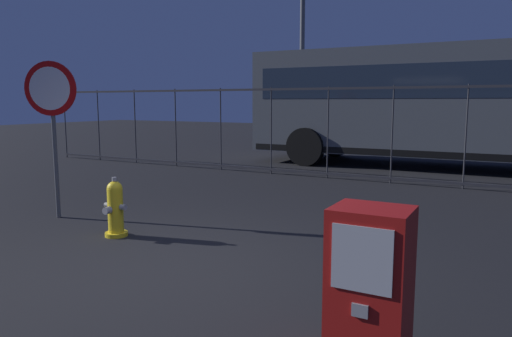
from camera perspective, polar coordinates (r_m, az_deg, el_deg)
name	(u,v)px	position (r m, az deg, el deg)	size (l,w,h in m)	color
ground_plane	(172,271)	(4.93, -9.99, -11.89)	(60.00, 60.00, 0.00)	black
fire_hydrant	(115,209)	(6.21, -16.41, -4.60)	(0.33, 0.32, 0.75)	yellow
newspaper_box_primary	(370,278)	(3.15, 13.41, -12.56)	(0.48, 0.42, 1.02)	black
stop_sign	(52,106)	(7.37, -23.15, 6.81)	(0.71, 0.31, 2.23)	#4C4F54
fence_barrier	(359,133)	(10.35, 12.16, 4.17)	(18.03, 0.04, 2.00)	#2D2D33
bus_near	(464,100)	(12.96, 23.54, 7.47)	(10.53, 2.90, 3.00)	#4C5156
street_light_far_left	(303,3)	(14.66, 5.58, 19.07)	(0.32, 0.32, 7.87)	#4C4F54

